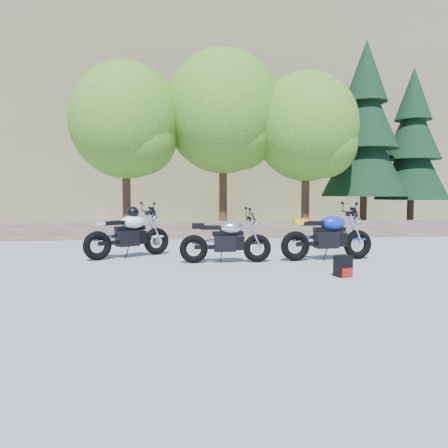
{
  "coord_description": "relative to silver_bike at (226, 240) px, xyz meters",
  "views": [
    {
      "loc": [
        -0.64,
        -7.74,
        1.37
      ],
      "look_at": [
        0.2,
        1.0,
        0.75
      ],
      "focal_mm": 35.0,
      "sensor_mm": 36.0,
      "label": 1
    }
  ],
  "objects": [
    {
      "name": "conifer_far",
      "position": [
        8.18,
        8.04,
        2.82
      ],
      "size": [
        2.82,
        2.82,
        6.27
      ],
      "color": "#382314",
      "rests_on": "ground"
    },
    {
      "name": "conifer_near",
      "position": [
        5.98,
        7.44,
        3.23
      ],
      "size": [
        3.17,
        3.17,
        7.06
      ],
      "color": "#382314",
      "rests_on": "ground"
    },
    {
      "name": "tree_decid_right",
      "position": [
        3.48,
        6.18,
        3.05
      ],
      "size": [
        3.54,
        3.54,
        5.41
      ],
      "color": "#382314",
      "rests_on": "ground"
    },
    {
      "name": "hillside",
      "position": [
        2.78,
        27.24,
        7.05
      ],
      "size": [
        80.0,
        30.0,
        15.0
      ],
      "primitive_type": "cube",
      "color": "#766949",
      "rests_on": "ground"
    },
    {
      "name": "blue_bike",
      "position": [
        2.11,
        0.16,
        0.04
      ],
      "size": [
        1.99,
        0.63,
        1.0
      ],
      "rotation": [
        0.0,
        0.0,
        0.1
      ],
      "color": "black",
      "rests_on": "ground"
    },
    {
      "name": "tree_decid_mid",
      "position": [
        0.68,
        6.78,
        3.59
      ],
      "size": [
        4.08,
        4.08,
        6.24
      ],
      "color": "#382314",
      "rests_on": "ground"
    },
    {
      "name": "tree_decid_left",
      "position": [
        -2.62,
        6.38,
        3.19
      ],
      "size": [
        3.67,
        3.67,
        5.62
      ],
      "color": "#382314",
      "rests_on": "ground"
    },
    {
      "name": "white_bike",
      "position": [
        -2.03,
        0.91,
        0.09
      ],
      "size": [
        1.75,
        1.17,
        1.09
      ],
      "rotation": [
        0.0,
        0.0,
        0.56
      ],
      "color": "black",
      "rests_on": "ground"
    },
    {
      "name": "stone_wall",
      "position": [
        -0.22,
        4.74,
        -0.2
      ],
      "size": [
        22.0,
        0.55,
        0.5
      ],
      "primitive_type": "cube",
      "color": "#4A3D31",
      "rests_on": "ground"
    },
    {
      "name": "backpack",
      "position": [
        1.77,
        -1.62,
        -0.28
      ],
      "size": [
        0.3,
        0.28,
        0.35
      ],
      "rotation": [
        0.0,
        0.0,
        0.31
      ],
      "color": "black",
      "rests_on": "ground"
    },
    {
      "name": "ground",
      "position": [
        -0.22,
        -0.76,
        -0.45
      ],
      "size": [
        90.0,
        90.0,
        0.0
      ],
      "primitive_type": "plane",
      "color": "gray",
      "rests_on": "ground"
    },
    {
      "name": "silver_bike",
      "position": [
        0.0,
        0.0,
        0.0
      ],
      "size": [
        1.82,
        0.58,
        0.92
      ],
      "rotation": [
        0.0,
        0.0,
        -0.01
      ],
      "color": "black",
      "rests_on": "ground"
    }
  ]
}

